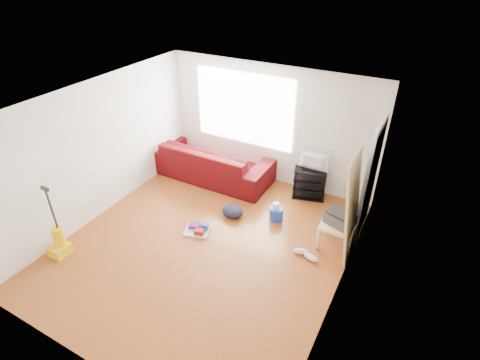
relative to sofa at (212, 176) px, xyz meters
The scene contains 13 objects.
room 2.49m from the sofa, 56.84° to the right, with size 4.51×5.01×2.51m.
sofa is the anchor object (origin of this frame).
tv_stand 2.18m from the sofa, ahead, with size 0.70×0.51×0.63m.
tv 2.31m from the sofa, ahead, with size 0.63×0.08×0.36m, color black.
side_table 3.20m from the sofa, 16.22° to the right, with size 0.57×0.57×0.46m.
printer 3.23m from the sofa, 16.22° to the right, with size 0.52×0.45×0.23m.
bucket 2.01m from the sofa, 21.38° to the right, with size 0.26×0.26×0.26m, color #1836B6.
toilet_paper 2.01m from the sofa, 21.65° to the right, with size 0.12×0.12×0.11m, color white.
cleaning_tray 1.90m from the sofa, 65.42° to the right, with size 0.53×0.47×0.16m.
backpack 1.52m from the sofa, 43.13° to the right, with size 0.41×0.33×0.23m, color #1A1A35.
sneakers 3.06m from the sofa, 27.69° to the right, with size 0.47×0.24×0.11m.
vacuum 3.40m from the sofa, 105.31° to the right, with size 0.27×0.31×1.28m.
door_panel 3.39m from the sofa, 17.42° to the right, with size 0.04×0.73×1.84m, color tan.
Camera 1 is at (2.83, -4.00, 4.35)m, focal length 28.00 mm.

